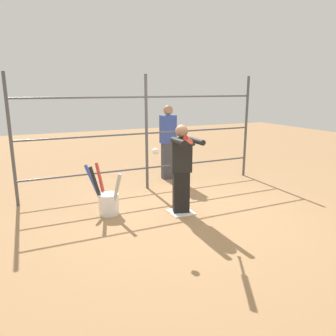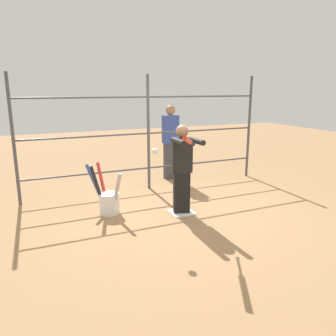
# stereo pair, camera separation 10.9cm
# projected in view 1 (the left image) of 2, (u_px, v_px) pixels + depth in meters

# --- Properties ---
(ground_plane) EXTENTS (24.00, 24.00, 0.00)m
(ground_plane) POSITION_uv_depth(u_px,v_px,m) (181.00, 213.00, 5.72)
(ground_plane) COLOR #9E754C
(home_plate) EXTENTS (0.40, 0.40, 0.02)m
(home_plate) POSITION_uv_depth(u_px,v_px,m) (181.00, 212.00, 5.72)
(home_plate) COLOR white
(home_plate) RESTS_ON ground
(fence_backstop) EXTENTS (5.21, 0.06, 2.40)m
(fence_backstop) POSITION_uv_depth(u_px,v_px,m) (147.00, 133.00, 6.85)
(fence_backstop) COLOR #4C4C51
(fence_backstop) RESTS_ON ground
(batter) EXTENTS (0.38, 0.60, 1.53)m
(batter) POSITION_uv_depth(u_px,v_px,m) (182.00, 167.00, 5.51)
(batter) COLOR black
(batter) RESTS_ON ground
(baseball_bat_swinging) EXTENTS (0.56, 0.74, 0.28)m
(baseball_bat_swinging) POSITION_uv_depth(u_px,v_px,m) (189.00, 141.00, 4.53)
(baseball_bat_swinging) COLOR black
(softball_in_flight) EXTENTS (0.10, 0.10, 0.10)m
(softball_in_flight) POSITION_uv_depth(u_px,v_px,m) (155.00, 151.00, 4.67)
(softball_in_flight) COLOR white
(bat_bucket) EXTENTS (0.50, 0.88, 0.86)m
(bat_bucket) POSITION_uv_depth(u_px,v_px,m) (107.00, 201.00, 5.62)
(bat_bucket) COLOR white
(bat_bucket) RESTS_ON ground
(bystander_behind_fence) EXTENTS (0.36, 0.22, 1.74)m
(bystander_behind_fence) POSITION_uv_depth(u_px,v_px,m) (168.00, 141.00, 7.69)
(bystander_behind_fence) COLOR #3F3F47
(bystander_behind_fence) RESTS_ON ground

